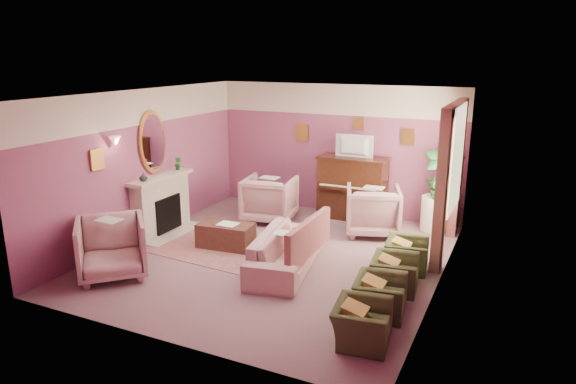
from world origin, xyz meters
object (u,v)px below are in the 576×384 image
at_px(floral_armchair_left, 270,197).
at_px(floral_armchair_front, 111,245).
at_px(olive_chair_b, 380,290).
at_px(olive_chair_d, 407,249).
at_px(side_table, 434,214).
at_px(coffee_table, 226,236).
at_px(olive_chair_c, 395,268).
at_px(television, 353,145).
at_px(sofa, 286,244).
at_px(floral_armchair_right, 373,208).
at_px(olive_chair_a, 362,317).
at_px(piano, 352,188).

distance_m(floral_armchair_left, floral_armchair_front, 3.68).
distance_m(olive_chair_b, olive_chair_d, 1.64).
xyz_separation_m(floral_armchair_front, side_table, (4.22, 4.38, -0.17)).
xyz_separation_m(olive_chair_b, side_table, (0.07, 3.74, 0.02)).
height_order(coffee_table, olive_chair_c, olive_chair_c).
xyz_separation_m(television, side_table, (1.74, -0.05, -1.25)).
bearing_deg(coffee_table, floral_armchair_front, -117.81).
relative_size(television, side_table, 1.14).
height_order(sofa, olive_chair_c, sofa).
bearing_deg(olive_chair_d, sofa, -154.82).
bearing_deg(television, olive_chair_b, -66.21).
xyz_separation_m(coffee_table, side_table, (3.26, 2.55, 0.12)).
distance_m(olive_chair_b, side_table, 3.74).
height_order(floral_armchair_left, floral_armchair_front, same).
xyz_separation_m(coffee_table, sofa, (1.40, -0.39, 0.20)).
bearing_deg(floral_armchair_right, olive_chair_d, -54.89).
distance_m(olive_chair_a, side_table, 4.56).
bearing_deg(olive_chair_c, olive_chair_b, -90.00).
relative_size(olive_chair_a, olive_chair_d, 1.00).
relative_size(floral_armchair_right, olive_chair_d, 1.37).
bearing_deg(olive_chair_a, side_table, 89.12).
height_order(floral_armchair_right, olive_chair_b, floral_armchair_right).
xyz_separation_m(olive_chair_d, side_table, (0.07, 2.10, 0.02)).
bearing_deg(olive_chair_c, piano, 118.96).
bearing_deg(television, olive_chair_c, -60.63).
bearing_deg(olive_chair_b, side_table, 88.92).
bearing_deg(olive_chair_b, floral_armchair_left, 137.45).
relative_size(piano, olive_chair_a, 1.82).
bearing_deg(television, floral_armchair_left, -150.01).
height_order(television, coffee_table, television).
bearing_deg(side_table, piano, 176.81).
bearing_deg(olive_chair_a, floral_armchair_left, 130.38).
bearing_deg(piano, coffee_table, -119.81).
bearing_deg(olive_chair_d, olive_chair_b, -90.00).
bearing_deg(coffee_table, television, 59.71).
xyz_separation_m(olive_chair_c, olive_chair_d, (0.00, 0.82, 0.00)).
distance_m(television, floral_armchair_front, 5.18).
bearing_deg(olive_chair_d, floral_armchair_left, 158.10).
bearing_deg(sofa, side_table, 57.70).
bearing_deg(sofa, olive_chair_d, 25.18).
xyz_separation_m(floral_armchair_left, olive_chair_d, (3.18, -1.28, -0.19)).
bearing_deg(piano, side_table, -3.19).
height_order(floral_armchair_left, olive_chair_d, floral_armchair_left).
relative_size(coffee_table, floral_armchair_front, 0.95).
bearing_deg(coffee_table, piano, 60.19).
bearing_deg(floral_armchair_front, sofa, 31.26).
xyz_separation_m(sofa, olive_chair_b, (1.79, -0.80, -0.10)).
bearing_deg(piano, olive_chair_c, -61.04).
relative_size(television, floral_armchair_front, 0.76).
bearing_deg(sofa, floral_armchair_front, -148.74).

